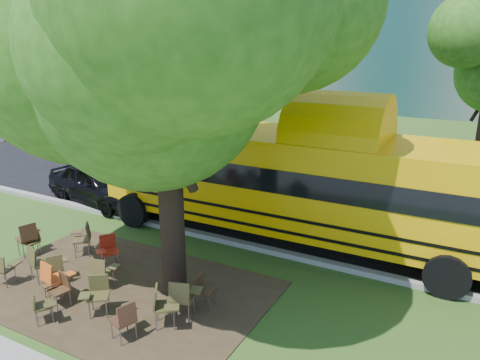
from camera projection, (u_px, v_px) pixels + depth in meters
The scene contains 32 objects.
ground at pixel (103, 271), 11.98m from camera, with size 160.00×160.00×0.00m, color #2C4C17.
dirt_patch at pixel (119, 289), 11.11m from camera, with size 7.00×4.50×0.03m, color #382819.
asphalt_road at pixel (234, 193), 17.87m from camera, with size 80.00×8.00×0.04m, color black.
kerb_near at pixel (172, 228), 14.49m from camera, with size 80.00×0.25×0.14m, color gray.
kerb_far at pixel (277, 166), 21.30m from camera, with size 80.00×0.25×0.14m, color gray.
building_left at pixel (98, 0), 59.77m from camera, with size 26.00×14.00×20.00m, color slate.
bg_tree_0 at pixel (102, 57), 26.96m from camera, with size 5.20×5.20×7.18m.
bg_tree_1 at pixel (35, 40), 32.00m from camera, with size 6.00×6.00×8.40m.
bg_tree_2 at pixel (233, 64), 26.44m from camera, with size 4.80×4.80×6.62m.
main_tree at pixel (163, 22), 9.23m from camera, with size 7.20×7.20×9.66m.
school_bus at pixel (331, 186), 12.82m from camera, with size 13.05×3.13×3.18m.
chair_0 at pixel (3, 267), 11.14m from camera, with size 0.56×0.60×0.83m.
chair_1 at pixel (39, 261), 11.31m from camera, with size 0.71×0.56×0.93m.
chair_2 at pixel (56, 266), 11.22m from camera, with size 0.54×0.69×0.81m.
chair_3 at pixel (60, 286), 10.32m from camera, with size 0.60×0.47×0.80m.
chair_4 at pixel (54, 277), 10.53m from camera, with size 0.70×0.56×0.96m.
chair_5 at pixel (97, 291), 10.00m from camera, with size 0.60×0.75×0.90m.
chair_6 at pixel (125, 317), 9.12m from camera, with size 0.53×0.68×0.87m.
chair_7 at pixel (162, 303), 9.52m from camera, with size 0.77×0.62×0.93m.
chair_8 at pixel (28, 235), 12.67m from camera, with size 0.59×0.76×0.97m.
chair_9 at pixel (84, 236), 12.71m from camera, with size 0.79×0.62×0.92m.
chair_10 at pixel (108, 248), 12.04m from camera, with size 0.60×0.76×0.89m.
chair_11 at pixel (102, 270), 10.97m from camera, with size 0.57×0.59×0.84m.
chair_12 at pixel (203, 288), 10.28m from camera, with size 0.47×0.51×0.78m.
chair_13 at pixel (183, 296), 9.77m from camera, with size 0.65×0.71×0.96m.
chair_14 at pixel (40, 304), 9.68m from camera, with size 0.66×0.52×0.78m.
chair_15 at pixel (31, 239), 12.74m from camera, with size 0.52×0.46×0.78m.
black_car at pixel (99, 183), 16.65m from camera, with size 1.72×4.27×1.46m, color black.
bg_car_silver at pixel (26, 129), 26.60m from camera, with size 1.33×3.81×1.26m, color #95959A.
bg_car_red at pixel (132, 143), 23.35m from camera, with size 1.97×4.26×1.18m, color #5E1018.
pedestrian_a at pixel (29, 113), 30.19m from camera, with size 0.70×0.46×1.93m, color #37447B.
pedestrian_b at pixel (72, 112), 31.22m from camera, with size 0.78×0.61×1.61m, color #876451.
Camera 1 is at (8.18, -7.80, 5.82)m, focal length 35.00 mm.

